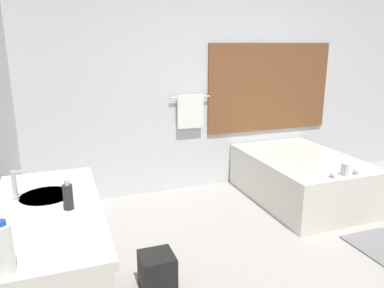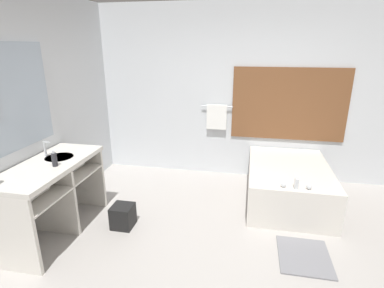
# 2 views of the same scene
# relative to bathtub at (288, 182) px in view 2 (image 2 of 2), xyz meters

# --- Properties ---
(ground_plane) EXTENTS (16.00, 16.00, 0.00)m
(ground_plane) POSITION_rel_bathtub_xyz_m (-0.79, -1.42, -0.28)
(ground_plane) COLOR #A8A39E
(ground_plane) RESTS_ON ground
(wall_back_with_blinds) EXTENTS (7.40, 0.13, 2.70)m
(wall_back_with_blinds) POSITION_rel_bathtub_xyz_m (-0.76, 0.81, 1.06)
(wall_back_with_blinds) COLOR silver
(wall_back_with_blinds) RESTS_ON ground_plane
(wall_left_with_mirror) EXTENTS (0.08, 7.40, 2.70)m
(wall_left_with_mirror) POSITION_rel_bathtub_xyz_m (-3.02, -1.42, 1.07)
(wall_left_with_mirror) COLOR silver
(wall_left_with_mirror) RESTS_ON ground_plane
(vanity_counter) EXTENTS (0.60, 1.34, 0.86)m
(vanity_counter) POSITION_rel_bathtub_xyz_m (-2.67, -1.28, 0.33)
(vanity_counter) COLOR silver
(vanity_counter) RESTS_ON ground_plane
(sink_faucet) EXTENTS (0.09, 0.04, 0.18)m
(sink_faucet) POSITION_rel_bathtub_xyz_m (-2.84, -1.10, 0.66)
(sink_faucet) COLOR silver
(sink_faucet) RESTS_ON vanity_counter
(bathtub) EXTENTS (1.06, 1.54, 0.64)m
(bathtub) POSITION_rel_bathtub_xyz_m (0.00, 0.00, 0.00)
(bathtub) COLOR silver
(bathtub) RESTS_ON ground_plane
(soap_dispenser) EXTENTS (0.06, 0.06, 0.17)m
(soap_dispenser) POSITION_rel_bathtub_xyz_m (-2.55, -1.34, 0.65)
(soap_dispenser) COLOR #28282D
(soap_dispenser) RESTS_ON vanity_counter
(waste_bin) EXTENTS (0.25, 0.25, 0.27)m
(waste_bin) POSITION_rel_bathtub_xyz_m (-1.98, -1.04, -0.15)
(waste_bin) COLOR black
(waste_bin) RESTS_ON ground_plane
(bath_mat) EXTENTS (0.51, 0.60, 0.02)m
(bath_mat) POSITION_rel_bathtub_xyz_m (0.07, -1.20, -0.28)
(bath_mat) COLOR slate
(bath_mat) RESTS_ON ground_plane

